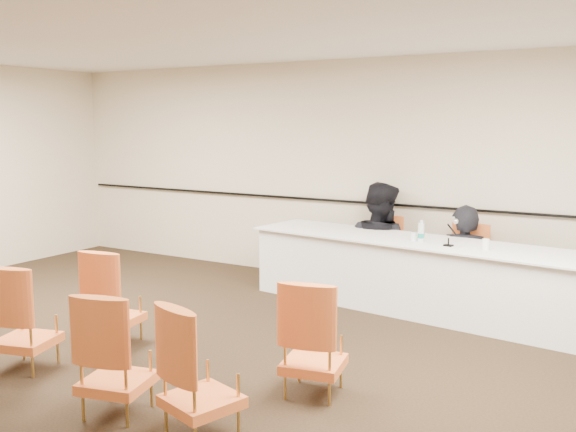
{
  "coord_description": "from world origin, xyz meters",
  "views": [
    {
      "loc": [
        3.55,
        -3.88,
        2.16
      ],
      "look_at": [
        -0.29,
        2.6,
        1.06
      ],
      "focal_mm": 40.0,
      "sensor_mm": 36.0,
      "label": 1
    }
  ],
  "objects_px": {
    "panel_table": "(417,275)",
    "panelist_second": "(379,257)",
    "panelist_main_chair": "(463,265)",
    "aud_chair_back_right": "(201,370)",
    "coffee_cup": "(486,245)",
    "aud_chair_back_mid": "(116,353)",
    "drinking_glass": "(414,237)",
    "aud_chair_front_left": "(114,296)",
    "panelist_main": "(463,278)",
    "panelist_second_chair": "(379,253)",
    "aud_chair_back_left": "(25,316)",
    "microphone": "(449,233)",
    "water_bottle": "(421,231)",
    "aud_chair_front_right": "(314,337)"
  },
  "relations": [
    {
      "from": "drinking_glass",
      "to": "microphone",
      "type": "bearing_deg",
      "value": -15.86
    },
    {
      "from": "panel_table",
      "to": "drinking_glass",
      "type": "bearing_deg",
      "value": -99.6
    },
    {
      "from": "water_bottle",
      "to": "aud_chair_front_right",
      "type": "bearing_deg",
      "value": -89.73
    },
    {
      "from": "aud_chair_front_left",
      "to": "aud_chair_front_right",
      "type": "xyz_separation_m",
      "value": [
        2.25,
        -0.05,
        0.0
      ]
    },
    {
      "from": "coffee_cup",
      "to": "aud_chair_back_mid",
      "type": "bearing_deg",
      "value": -117.43
    },
    {
      "from": "panelist_main_chair",
      "to": "panelist_second",
      "type": "xyz_separation_m",
      "value": [
        -1.13,
        0.13,
        -0.05
      ]
    },
    {
      "from": "drinking_glass",
      "to": "aud_chair_front_left",
      "type": "bearing_deg",
      "value": -130.61
    },
    {
      "from": "panelist_main",
      "to": "microphone",
      "type": "distance_m",
      "value": 1.01
    },
    {
      "from": "panel_table",
      "to": "panelist_second",
      "type": "height_order",
      "value": "panelist_second"
    },
    {
      "from": "aud_chair_front_left",
      "to": "aud_chair_back_right",
      "type": "bearing_deg",
      "value": -37.19
    },
    {
      "from": "panel_table",
      "to": "panelist_main_chair",
      "type": "relative_size",
      "value": 4.36
    },
    {
      "from": "coffee_cup",
      "to": "aud_chair_front_right",
      "type": "relative_size",
      "value": 0.12
    },
    {
      "from": "microphone",
      "to": "aud_chair_front_right",
      "type": "xyz_separation_m",
      "value": [
        -0.34,
        -2.44,
        -0.5
      ]
    },
    {
      "from": "microphone",
      "to": "aud_chair_back_mid",
      "type": "distance_m",
      "value": 3.81
    },
    {
      "from": "panelist_main",
      "to": "aud_chair_front_right",
      "type": "height_order",
      "value": "panelist_main"
    },
    {
      "from": "panelist_main",
      "to": "aud_chair_front_left",
      "type": "xyz_separation_m",
      "value": [
        -2.56,
        -3.15,
        0.16
      ]
    },
    {
      "from": "aud_chair_front_right",
      "to": "coffee_cup",
      "type": "bearing_deg",
      "value": 61.52
    },
    {
      "from": "aud_chair_back_mid",
      "to": "panelist_second",
      "type": "bearing_deg",
      "value": 72.38
    },
    {
      "from": "panelist_main_chair",
      "to": "aud_chair_back_right",
      "type": "relative_size",
      "value": 1.0
    },
    {
      "from": "panelist_second_chair",
      "to": "aud_chair_front_left",
      "type": "xyz_separation_m",
      "value": [
        -1.42,
        -3.28,
        0.0
      ]
    },
    {
      "from": "panelist_main_chair",
      "to": "microphone",
      "type": "distance_m",
      "value": 0.91
    },
    {
      "from": "aud_chair_back_right",
      "to": "coffee_cup",
      "type": "bearing_deg",
      "value": 89.68
    },
    {
      "from": "coffee_cup",
      "to": "drinking_glass",
      "type": "bearing_deg",
      "value": 171.78
    },
    {
      "from": "panel_table",
      "to": "panelist_second",
      "type": "xyz_separation_m",
      "value": [
        -0.75,
        0.69,
        0.01
      ]
    },
    {
      "from": "panelist_second",
      "to": "aud_chair_back_mid",
      "type": "bearing_deg",
      "value": 103.12
    },
    {
      "from": "water_bottle",
      "to": "coffee_cup",
      "type": "xyz_separation_m",
      "value": [
        0.75,
        -0.11,
        -0.06
      ]
    },
    {
      "from": "panelist_second_chair",
      "to": "aud_chair_back_left",
      "type": "xyz_separation_m",
      "value": [
        -1.61,
        -4.15,
        0.0
      ]
    },
    {
      "from": "microphone",
      "to": "panelist_second",
      "type": "bearing_deg",
      "value": 152.93
    },
    {
      "from": "panelist_main_chair",
      "to": "aud_chair_front_right",
      "type": "height_order",
      "value": "same"
    },
    {
      "from": "microphone",
      "to": "drinking_glass",
      "type": "distance_m",
      "value": 0.47
    },
    {
      "from": "aud_chair_front_left",
      "to": "microphone",
      "type": "bearing_deg",
      "value": 34.28
    },
    {
      "from": "coffee_cup",
      "to": "aud_chair_back_mid",
      "type": "height_order",
      "value": "aud_chair_back_mid"
    },
    {
      "from": "panelist_second_chair",
      "to": "aud_chair_back_right",
      "type": "xyz_separation_m",
      "value": [
        0.49,
        -4.33,
        0.0
      ]
    },
    {
      "from": "panel_table",
      "to": "microphone",
      "type": "height_order",
      "value": "microphone"
    },
    {
      "from": "microphone",
      "to": "coffee_cup",
      "type": "xyz_separation_m",
      "value": [
        0.4,
        0.0,
        -0.09
      ]
    },
    {
      "from": "microphone",
      "to": "aud_chair_back_mid",
      "type": "relative_size",
      "value": 0.3
    },
    {
      "from": "aud_chair_front_left",
      "to": "aud_chair_back_right",
      "type": "distance_m",
      "value": 2.18
    },
    {
      "from": "panelist_second_chair",
      "to": "water_bottle",
      "type": "height_order",
      "value": "water_bottle"
    },
    {
      "from": "panelist_second",
      "to": "aud_chair_front_left",
      "type": "relative_size",
      "value": 2.06
    },
    {
      "from": "panelist_main",
      "to": "coffee_cup",
      "type": "relative_size",
      "value": 14.97
    },
    {
      "from": "coffee_cup",
      "to": "aud_chair_back_left",
      "type": "xyz_separation_m",
      "value": [
        -3.17,
        -3.26,
        -0.41
      ]
    },
    {
      "from": "drinking_glass",
      "to": "panelist_main_chair",
      "type": "bearing_deg",
      "value": 57.61
    },
    {
      "from": "panelist_second",
      "to": "aud_chair_front_right",
      "type": "height_order",
      "value": "panelist_second"
    },
    {
      "from": "coffee_cup",
      "to": "aud_chair_back_right",
      "type": "height_order",
      "value": "aud_chair_back_right"
    },
    {
      "from": "coffee_cup",
      "to": "panel_table",
      "type": "bearing_deg",
      "value": 166.19
    },
    {
      "from": "panelist_main_chair",
      "to": "aud_chair_back_right",
      "type": "height_order",
      "value": "same"
    },
    {
      "from": "drinking_glass",
      "to": "aud_chair_back_left",
      "type": "distance_m",
      "value": 4.13
    },
    {
      "from": "aud_chair_front_left",
      "to": "aud_chair_front_right",
      "type": "bearing_deg",
      "value": -9.7
    },
    {
      "from": "drinking_glass",
      "to": "panelist_main",
      "type": "bearing_deg",
      "value": 57.61
    },
    {
      "from": "panelist_second_chair",
      "to": "aud_chair_front_left",
      "type": "bearing_deg",
      "value": -106.92
    }
  ]
}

